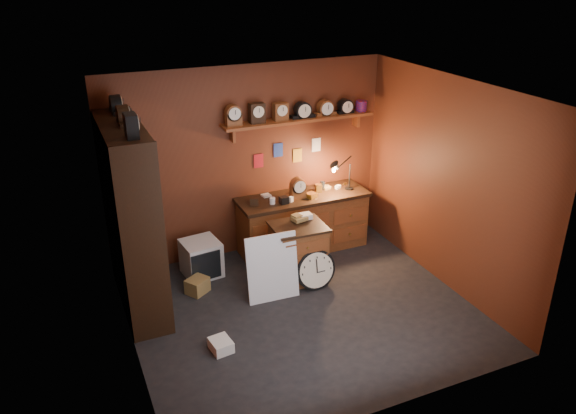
# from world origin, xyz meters

# --- Properties ---
(floor) EXTENTS (4.00, 4.00, 0.00)m
(floor) POSITION_xyz_m (0.00, 0.00, 0.00)
(floor) COLOR black
(floor) RESTS_ON ground
(room_shell) EXTENTS (4.02, 3.62, 2.71)m
(room_shell) POSITION_xyz_m (0.04, 0.11, 1.72)
(room_shell) COLOR #5E2A16
(room_shell) RESTS_ON ground
(shelving_unit) EXTENTS (0.47, 1.60, 2.58)m
(shelving_unit) POSITION_xyz_m (-1.79, 0.98, 1.25)
(shelving_unit) COLOR black
(shelving_unit) RESTS_ON ground
(workbench) EXTENTS (1.91, 0.66, 1.36)m
(workbench) POSITION_xyz_m (0.69, 1.47, 0.47)
(workbench) COLOR brown
(workbench) RESTS_ON ground
(low_cabinet) EXTENTS (0.71, 0.61, 0.88)m
(low_cabinet) POSITION_xyz_m (0.27, 0.72, 0.43)
(low_cabinet) COLOR brown
(low_cabinet) RESTS_ON ground
(big_round_clock) EXTENTS (0.54, 0.17, 0.54)m
(big_round_clock) POSITION_xyz_m (0.38, 0.42, 0.27)
(big_round_clock) COLOR black
(big_round_clock) RESTS_ON ground
(white_panel) EXTENTS (0.67, 0.21, 0.87)m
(white_panel) POSITION_xyz_m (-0.22, 0.43, 0.00)
(white_panel) COLOR silver
(white_panel) RESTS_ON ground
(mini_fridge) EXTENTS (0.52, 0.54, 0.49)m
(mini_fridge) POSITION_xyz_m (-0.88, 1.34, 0.25)
(mini_fridge) COLOR silver
(mini_fridge) RESTS_ON ground
(floor_box_a) EXTENTS (0.28, 0.25, 0.16)m
(floor_box_a) POSITION_xyz_m (-1.65, 0.84, 0.08)
(floor_box_a) COLOR olive
(floor_box_a) RESTS_ON ground
(floor_box_b) EXTENTS (0.25, 0.28, 0.13)m
(floor_box_b) POSITION_xyz_m (-1.14, -0.32, 0.06)
(floor_box_b) COLOR white
(floor_box_b) RESTS_ON ground
(floor_box_c) EXTENTS (0.34, 0.33, 0.20)m
(floor_box_c) POSITION_xyz_m (-1.06, 0.92, 0.10)
(floor_box_c) COLOR olive
(floor_box_c) RESTS_ON ground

